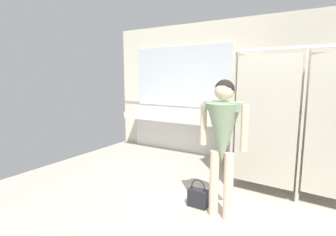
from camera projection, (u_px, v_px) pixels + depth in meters
ground_plane at (233, 233)px, 2.89m from camera, size 7.40×5.66×0.10m
wall_back at (278, 92)px, 4.86m from camera, size 7.40×0.12×2.81m
wall_back_tile_band at (277, 111)px, 4.86m from camera, size 7.40×0.01×0.06m
vanity_counter at (177, 124)px, 5.79m from camera, size 2.43×0.55×0.99m
mirror_panel at (181, 77)px, 5.80m from camera, size 2.33×0.02×1.33m
bathroom_stalls at (305, 119)px, 3.77m from camera, size 1.87×1.54×2.06m
person_standing at (223, 133)px, 2.98m from camera, size 0.58×0.42×1.64m
handbag at (198, 197)px, 3.37m from camera, size 0.25×0.12×0.37m
soap_dispenser at (216, 112)px, 5.36m from camera, size 0.07×0.07×0.19m
paper_cup at (207, 115)px, 5.20m from camera, size 0.07×0.07×0.11m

